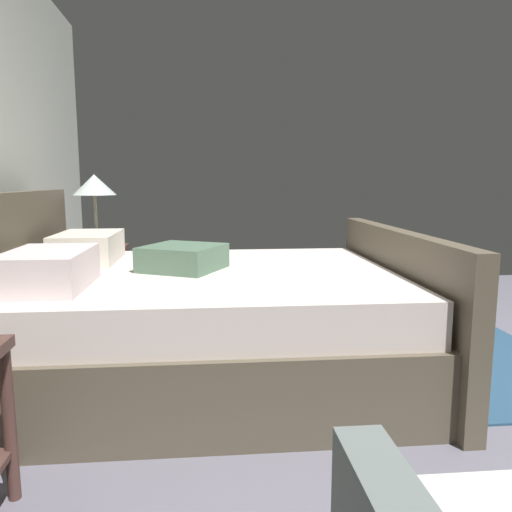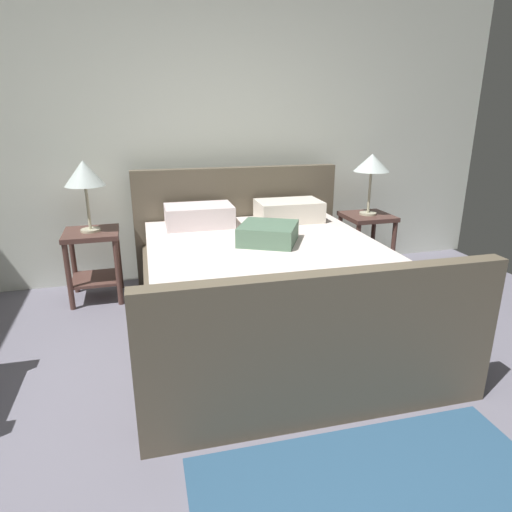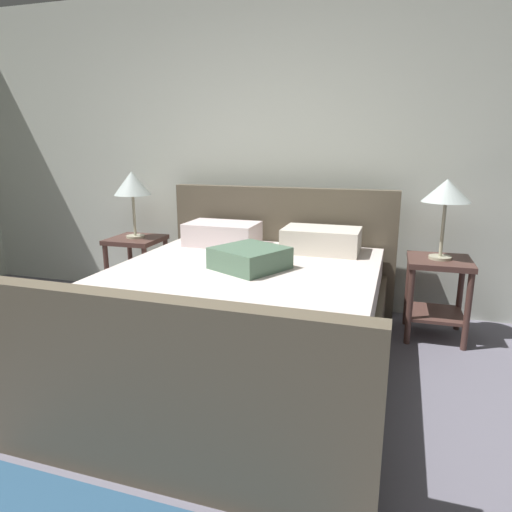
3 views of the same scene
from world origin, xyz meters
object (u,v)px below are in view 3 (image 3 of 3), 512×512
(nightstand_left, at_px, (137,259))
(table_lamp_right, at_px, (446,193))
(bed, at_px, (239,314))
(table_lamp_left, at_px, (132,185))
(nightstand_right, at_px, (437,285))

(nightstand_left, bearing_deg, table_lamp_right, -1.43)
(bed, distance_m, table_lamp_left, 1.71)
(bed, xyz_separation_m, table_lamp_right, (1.26, 0.83, 0.73))
(nightstand_right, bearing_deg, nightstand_left, 178.57)
(nightstand_right, bearing_deg, bed, -146.76)
(nightstand_right, xyz_separation_m, table_lamp_left, (-2.52, 0.06, 0.66))
(bed, xyz_separation_m, table_lamp_left, (-1.26, 0.89, 0.72))
(nightstand_left, xyz_separation_m, table_lamp_left, (-0.00, 0.00, 0.66))
(nightstand_left, bearing_deg, nightstand_right, -1.43)
(nightstand_right, xyz_separation_m, table_lamp_right, (0.00, 0.00, 0.67))
(table_lamp_left, bearing_deg, nightstand_right, -1.43)
(nightstand_right, relative_size, table_lamp_right, 1.05)
(bed, height_order, table_lamp_left, table_lamp_left)
(bed, distance_m, table_lamp_right, 1.68)
(nightstand_left, height_order, table_lamp_left, table_lamp_left)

